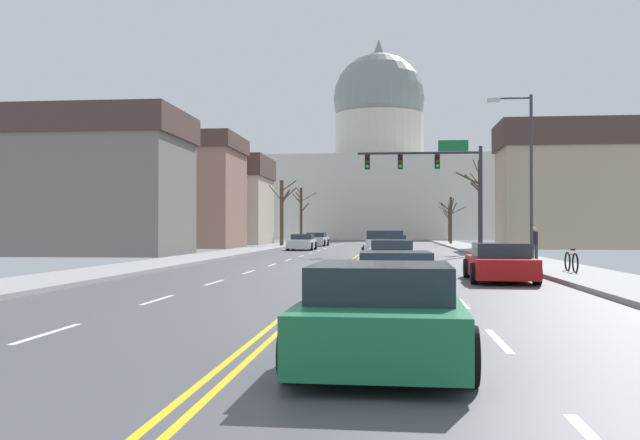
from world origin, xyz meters
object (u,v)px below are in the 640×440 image
street_lamp_right (525,163)px  bicycle_parked (571,262)px  sedan_near_00 (391,247)px  sedan_near_04 (395,279)px  pickup_truck_near_01 (385,248)px  sedan_oncoming_00 (302,242)px  sedan_near_05 (382,315)px  signal_gantry (437,171)px  sedan_near_02 (391,255)px  pedestrian_00 (534,242)px  sedan_oncoming_01 (316,240)px  sedan_near_03 (500,263)px

street_lamp_right → bicycle_parked: bearing=-87.3°
sedan_near_00 → sedan_near_04: (0.07, -25.16, -0.06)m
pickup_truck_near_01 → sedan_oncoming_00: 20.14m
sedan_near_05 → street_lamp_right: bearing=75.1°
signal_gantry → bicycle_parked: signal_gantry is taller
signal_gantry → sedan_oncoming_00: signal_gantry is taller
street_lamp_right → bicycle_parked: (0.31, -6.62, -4.11)m
sedan_near_05 → sedan_near_02: bearing=89.6°
sedan_near_00 → pedestrian_00: (6.85, -6.27, 0.42)m
street_lamp_right → pickup_truck_near_01: (-6.32, 2.63, -3.90)m
sedan_near_00 → sedan_near_05: bearing=-90.2°
sedan_near_00 → sedan_near_05: 31.73m
pickup_truck_near_01 → sedan_near_02: (0.31, -6.29, -0.12)m
sedan_near_05 → sedan_oncoming_01: bearing=97.0°
pickup_truck_near_01 → sedan_near_02: size_ratio=1.17×
sedan_oncoming_00 → sedan_oncoming_01: (-0.23, 12.51, 0.02)m
sedan_near_02 → street_lamp_right: bearing=31.3°
signal_gantry → sedan_oncoming_01: bearing=115.1°
sedan_near_05 → pedestrian_00: size_ratio=2.67×
sedan_near_00 → sedan_oncoming_01: sedan_near_00 is taller
street_lamp_right → pedestrian_00: size_ratio=4.73×
sedan_oncoming_01 → sedan_near_03: bearing=-76.4°
pickup_truck_near_01 → sedan_oncoming_00: bearing=109.1°
sedan_near_04 → sedan_near_05: 6.57m
sedan_near_03 → bicycle_parked: bearing=43.9°
signal_gantry → sedan_near_04: (-2.82, -29.29, -4.76)m
sedan_near_02 → sedan_near_03: 6.69m
sedan_near_00 → sedan_near_04: sedan_near_00 is taller
sedan_near_04 → sedan_near_00: bearing=90.2°
sedan_oncoming_00 → street_lamp_right: bearing=-59.2°
pickup_truck_near_01 → sedan_near_05: bearing=-89.6°
sedan_near_03 → sedan_near_04: bearing=-115.1°
sedan_near_04 → sedan_oncoming_00: size_ratio=0.95×
signal_gantry → sedan_near_05: (-3.03, -35.86, -4.73)m
sedan_near_00 → pedestrian_00: pedestrian_00 is taller
signal_gantry → pickup_truck_near_01: size_ratio=1.50×
sedan_near_04 → bicycle_parked: 11.71m
sedan_oncoming_00 → signal_gantry: bearing=-42.3°
sedan_near_03 → pickup_truck_near_01: bearing=107.2°
signal_gantry → sedan_near_03: (0.52, -22.17, -4.74)m
street_lamp_right → bicycle_parked: 7.80m
pickup_truck_near_01 → bicycle_parked: bearing=-54.4°
bicycle_parked → sedan_near_00: bearing=112.5°
pickup_truck_near_01 → sedan_oncoming_01: size_ratio=1.22×
sedan_near_03 → signal_gantry: bearing=91.3°
sedan_near_02 → sedan_oncoming_01: (-7.13, 37.82, 0.03)m
bicycle_parked → pickup_truck_near_01: bearing=125.6°
pickup_truck_near_01 → sedan_near_03: (3.73, -12.04, -0.13)m
sedan_near_00 → pedestrian_00: bearing=-42.5°
street_lamp_right → sedan_near_00: size_ratio=1.77×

